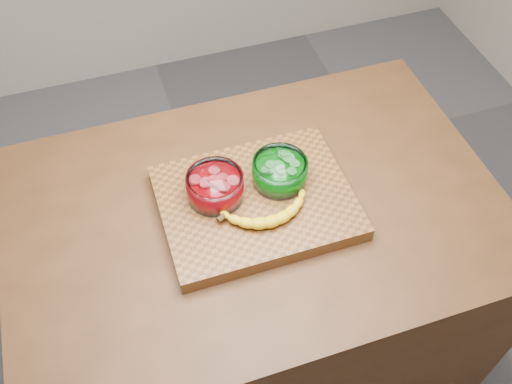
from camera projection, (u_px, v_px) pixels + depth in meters
name	position (u px, v px, depth m)	size (l,w,h in m)	color
ground	(256.00, 357.00, 2.08)	(3.50, 3.50, 0.00)	#555559
counter	(256.00, 297.00, 1.73)	(1.20, 0.80, 0.90)	#482A15
cutting_board	(256.00, 202.00, 1.36)	(0.45, 0.35, 0.04)	brown
bowl_red	(215.00, 187.00, 1.32)	(0.13, 0.13, 0.06)	white
bowl_green	(280.00, 171.00, 1.35)	(0.13, 0.13, 0.06)	white
banana	(268.00, 213.00, 1.30)	(0.24, 0.11, 0.03)	yellow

